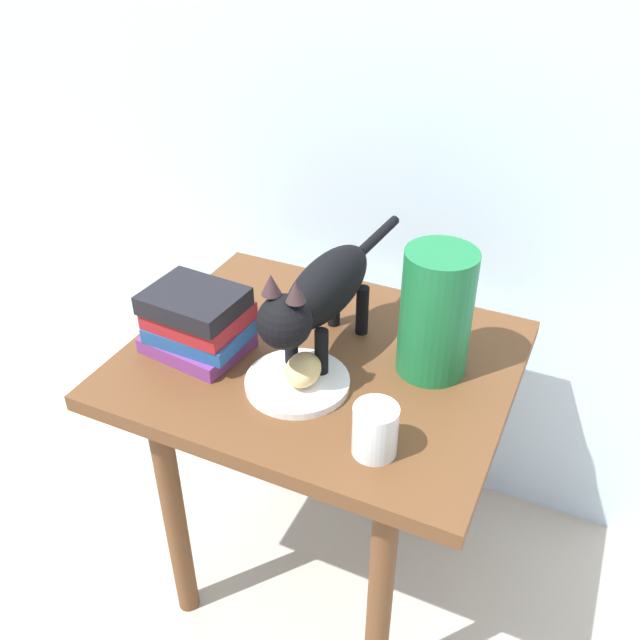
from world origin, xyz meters
TOP-DOWN VIEW (x-y plane):
  - ground_plane at (0.00, 0.00)m, footprint 6.00×6.00m
  - back_panel at (0.00, 0.41)m, footprint 4.00×0.04m
  - side_table at (0.00, 0.00)m, footprint 0.69×0.57m
  - plate at (0.00, -0.09)m, footprint 0.18×0.18m
  - bread_roll at (0.01, -0.09)m, footprint 0.07×0.09m
  - cat at (0.00, 0.00)m, footprint 0.11×0.48m
  - book_stack at (-0.21, -0.07)m, footprint 0.19×0.16m
  - green_vase at (0.19, 0.05)m, footprint 0.12×0.12m
  - candle_jar at (0.18, -0.18)m, footprint 0.07×0.07m

SIDE VIEW (x-z plane):
  - ground_plane at x=0.00m, z-range 0.00..0.00m
  - side_table at x=0.00m, z-range 0.20..0.79m
  - plate at x=0.00m, z-range 0.59..0.61m
  - candle_jar at x=0.18m, z-range 0.59..0.67m
  - bread_roll at x=0.01m, z-range 0.61..0.66m
  - book_stack at x=-0.21m, z-range 0.59..0.72m
  - green_vase at x=0.19m, z-range 0.59..0.82m
  - cat at x=0.00m, z-range 0.61..0.84m
  - back_panel at x=0.00m, z-range 0.00..2.20m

